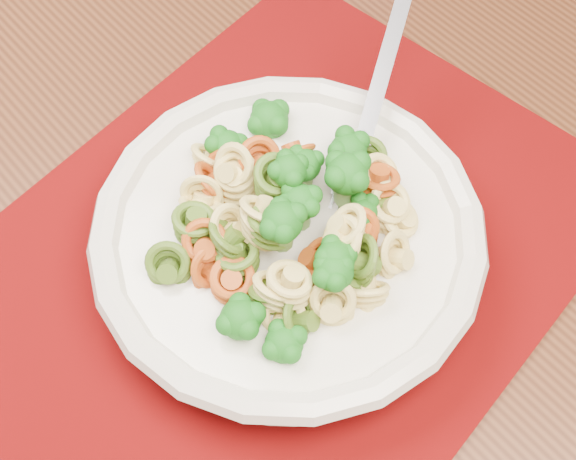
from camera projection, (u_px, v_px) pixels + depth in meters
name	position (u px, v px, depth m)	size (l,w,h in m)	color
dining_table	(146.00, 224.00, 0.67)	(1.52, 1.20, 0.70)	#502A16
placemat	(279.00, 254.00, 0.55)	(0.43, 0.34, 0.00)	#520304
pasta_bowl	(288.00, 238.00, 0.52)	(0.25, 0.25, 0.05)	silver
pasta_broccoli_heap	(288.00, 225.00, 0.50)	(0.22, 0.22, 0.06)	#D1BB67
fork	(352.00, 179.00, 0.52)	(0.19, 0.02, 0.01)	silver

